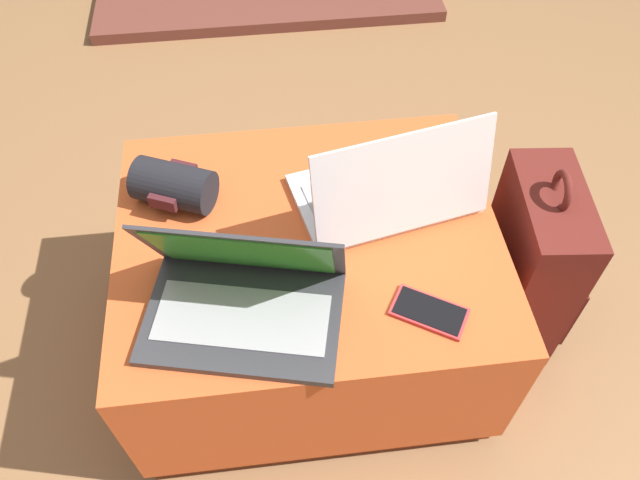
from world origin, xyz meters
name	(u,v)px	position (x,y,z in m)	size (l,w,h in m)	color
ground_plane	(311,336)	(0.00, 0.00, 0.00)	(14.00, 14.00, 0.00)	olive
ottoman	(310,291)	(0.00, 0.00, 0.21)	(0.80, 0.67, 0.42)	maroon
laptop_near	(244,295)	(-0.14, -0.17, 0.47)	(0.41, 0.32, 0.23)	#333338
laptop_far	(389,190)	(0.18, 0.06, 0.47)	(0.41, 0.30, 0.24)	silver
cell_phone	(429,312)	(0.21, -0.22, 0.43)	(0.16, 0.13, 0.01)	red
backpack	(531,264)	(0.53, 0.00, 0.23)	(0.21, 0.31, 0.53)	#5B1E19
wrist_brace	(174,185)	(-0.27, 0.13, 0.47)	(0.19, 0.15, 0.10)	black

